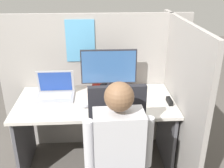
# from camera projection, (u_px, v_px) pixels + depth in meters

# --- Properties ---
(cubicle_panel_back) EXTENTS (2.01, 0.05, 1.51)m
(cubicle_panel_back) POSITION_uv_depth(u_px,v_px,m) (95.00, 83.00, 2.87)
(cubicle_panel_back) COLOR gray
(cubicle_panel_back) RESTS_ON ground
(cubicle_panel_right) EXTENTS (0.04, 1.37, 1.51)m
(cubicle_panel_right) POSITION_uv_depth(u_px,v_px,m) (177.00, 101.00, 2.50)
(cubicle_panel_right) COLOR gray
(cubicle_panel_right) RESTS_ON ground
(desk) EXTENTS (1.51, 0.73, 0.74)m
(desk) POSITION_uv_depth(u_px,v_px,m) (96.00, 117.00, 2.60)
(desk) COLOR beige
(desk) RESTS_ON ground
(paper_box) EXTENTS (0.34, 0.20, 0.06)m
(paper_box) POSITION_uv_depth(u_px,v_px,m) (109.00, 89.00, 2.69)
(paper_box) COLOR red
(paper_box) RESTS_ON desk
(monitor) EXTENTS (0.55, 0.19, 0.39)m
(monitor) POSITION_uv_depth(u_px,v_px,m) (109.00, 68.00, 2.60)
(monitor) COLOR #232328
(monitor) RESTS_ON paper_box
(laptop) EXTENTS (0.36, 0.25, 0.26)m
(laptop) POSITION_uv_depth(u_px,v_px,m) (55.00, 92.00, 2.58)
(laptop) COLOR #99999E
(laptop) RESTS_ON desk
(mouse) EXTENTS (0.07, 0.05, 0.03)m
(mouse) POSITION_uv_depth(u_px,v_px,m) (85.00, 106.00, 2.39)
(mouse) COLOR gray
(mouse) RESTS_ON desk
(stapler) EXTENTS (0.04, 0.13, 0.04)m
(stapler) POSITION_uv_depth(u_px,v_px,m) (169.00, 101.00, 2.47)
(stapler) COLOR black
(stapler) RESTS_ON desk
(carrot_toy) EXTENTS (0.05, 0.12, 0.05)m
(carrot_toy) POSITION_uv_depth(u_px,v_px,m) (109.00, 111.00, 2.29)
(carrot_toy) COLOR orange
(carrot_toy) RESTS_ON desk
(office_chair) EXTENTS (0.52, 0.56, 1.12)m
(office_chair) POSITION_uv_depth(u_px,v_px,m) (118.00, 162.00, 2.01)
(office_chair) COLOR black
(office_chair) RESTS_ON ground
(person) EXTENTS (0.48, 0.46, 1.26)m
(person) POSITION_uv_depth(u_px,v_px,m) (119.00, 159.00, 1.77)
(person) COLOR #282D4C
(person) RESTS_ON ground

